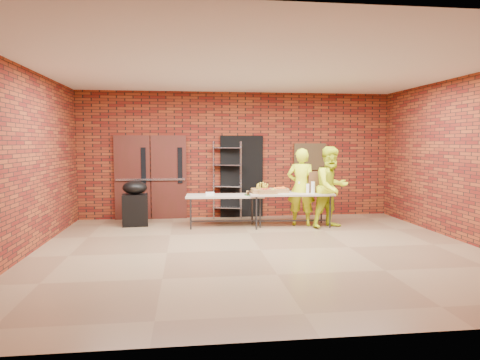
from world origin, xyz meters
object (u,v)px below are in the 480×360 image
at_px(table_right, 290,195).
at_px(wire_rack, 227,180).
at_px(coffee_dispenser, 315,182).
at_px(volunteer_woman, 301,187).
at_px(covered_grill, 135,203).
at_px(table_left, 225,198).
at_px(volunteer_man, 331,187).

bearing_deg(table_right, wire_rack, 140.85).
relative_size(coffee_dispenser, volunteer_woman, 0.26).
relative_size(table_right, covered_grill, 1.86).
bearing_deg(table_left, table_right, -3.72).
bearing_deg(coffee_dispenser, covered_grill, 174.24).
xyz_separation_m(table_right, coffee_dispenser, (0.60, 0.10, 0.30)).
bearing_deg(table_left, volunteer_woman, -0.08).
xyz_separation_m(wire_rack, covered_grill, (-2.21, -0.71, -0.45)).
distance_m(coffee_dispenser, volunteer_man, 0.47).
height_order(table_right, covered_grill, covered_grill).
bearing_deg(covered_grill, table_right, -13.31).
bearing_deg(volunteer_woman, wire_rack, -15.58).
relative_size(wire_rack, table_left, 1.09).
relative_size(wire_rack, covered_grill, 1.87).
xyz_separation_m(wire_rack, table_right, (1.34, -1.23, -0.26)).
height_order(covered_grill, volunteer_woman, volunteer_woman).
relative_size(coffee_dispenser, covered_grill, 0.45).
relative_size(table_left, coffee_dispenser, 3.79).
distance_m(wire_rack, volunteer_man, 2.68).
distance_m(table_right, volunteer_man, 0.94).
height_order(table_right, volunteer_woman, volunteer_woman).
xyz_separation_m(covered_grill, volunteer_man, (4.43, -0.78, 0.40)).
bearing_deg(table_left, volunteer_man, -7.12).
bearing_deg(wire_rack, coffee_dispenser, -15.18).
height_order(table_right, volunteer_man, volunteer_man).
bearing_deg(wire_rack, table_left, -83.57).
bearing_deg(wire_rack, volunteer_woman, -20.60).
bearing_deg(volunteer_man, covered_grill, 148.65).
distance_m(table_left, coffee_dispenser, 2.13).
bearing_deg(covered_grill, coffee_dispenser, -10.70).
bearing_deg(coffee_dispenser, volunteer_man, -52.05).
relative_size(table_left, table_right, 0.93).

